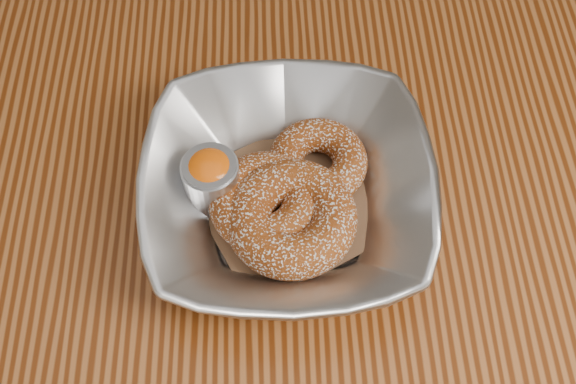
{
  "coord_description": "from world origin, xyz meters",
  "views": [
    {
      "loc": [
        -0.13,
        -0.31,
        1.28
      ],
      "look_at": [
        -0.12,
        -0.02,
        0.78
      ],
      "focal_mm": 42.0,
      "sensor_mm": 36.0,
      "label": 1
    }
  ],
  "objects_px": {
    "table": "(400,234)",
    "donut_front": "(291,218)",
    "ramekin": "(211,178)",
    "donut_back": "(318,161)",
    "donut_extra": "(265,202)",
    "serving_bowl": "(288,192)"
  },
  "relations": [
    {
      "from": "serving_bowl",
      "to": "donut_extra",
      "type": "relative_size",
      "value": 2.56
    },
    {
      "from": "donut_extra",
      "to": "ramekin",
      "type": "relative_size",
      "value": 1.78
    },
    {
      "from": "donut_back",
      "to": "serving_bowl",
      "type": "bearing_deg",
      "value": -129.99
    },
    {
      "from": "donut_front",
      "to": "donut_extra",
      "type": "relative_size",
      "value": 1.15
    },
    {
      "from": "donut_back",
      "to": "ramekin",
      "type": "height_order",
      "value": "ramekin"
    },
    {
      "from": "table",
      "to": "donut_back",
      "type": "relative_size",
      "value": 13.56
    },
    {
      "from": "ramekin",
      "to": "table",
      "type": "bearing_deg",
      "value": 2.38
    },
    {
      "from": "donut_front",
      "to": "serving_bowl",
      "type": "bearing_deg",
      "value": 93.97
    },
    {
      "from": "donut_extra",
      "to": "ramekin",
      "type": "xyz_separation_m",
      "value": [
        -0.05,
        0.02,
        0.01
      ]
    },
    {
      "from": "donut_back",
      "to": "ramekin",
      "type": "bearing_deg",
      "value": -167.53
    },
    {
      "from": "table",
      "to": "donut_front",
      "type": "height_order",
      "value": "donut_front"
    },
    {
      "from": "table",
      "to": "donut_extra",
      "type": "xyz_separation_m",
      "value": [
        -0.14,
        -0.03,
        0.13
      ]
    },
    {
      "from": "donut_front",
      "to": "donut_extra",
      "type": "height_order",
      "value": "donut_front"
    },
    {
      "from": "donut_front",
      "to": "ramekin",
      "type": "relative_size",
      "value": 2.05
    },
    {
      "from": "serving_bowl",
      "to": "ramekin",
      "type": "xyz_separation_m",
      "value": [
        -0.07,
        0.01,
        0.01
      ]
    },
    {
      "from": "table",
      "to": "serving_bowl",
      "type": "height_order",
      "value": "serving_bowl"
    },
    {
      "from": "serving_bowl",
      "to": "donut_front",
      "type": "bearing_deg",
      "value": -86.03
    },
    {
      "from": "table",
      "to": "serving_bowl",
      "type": "bearing_deg",
      "value": -170.31
    },
    {
      "from": "serving_bowl",
      "to": "donut_front",
      "type": "distance_m",
      "value": 0.03
    },
    {
      "from": "ramekin",
      "to": "donut_front",
      "type": "bearing_deg",
      "value": -29.25
    },
    {
      "from": "donut_back",
      "to": "donut_extra",
      "type": "bearing_deg",
      "value": -139.57
    },
    {
      "from": "donut_front",
      "to": "ramekin",
      "type": "bearing_deg",
      "value": 150.75
    }
  ]
}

